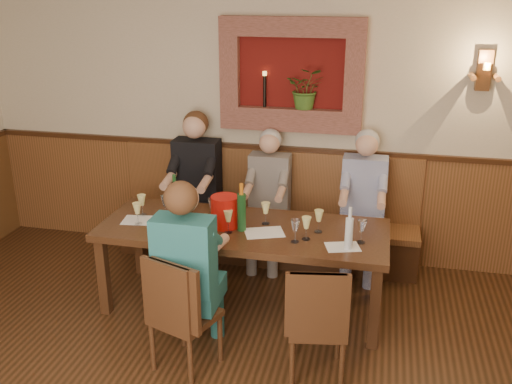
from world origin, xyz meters
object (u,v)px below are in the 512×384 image
person_bench_right (362,217)px  person_chair_front (190,286)px  person_bench_mid (268,211)px  person_bench_left (195,199)px  chair_near_right (316,343)px  chair_near_left (185,335)px  water_bottle (349,233)px  bench (266,229)px  wine_bottle_green_b (175,200)px  spittoon_bucket (225,211)px  wine_bottle_green_a (242,211)px  dining_table (243,235)px

person_bench_right → person_chair_front: (-1.15, -1.62, 0.01)m
person_bench_mid → person_bench_left: bearing=-179.7°
chair_near_right → chair_near_left: bearing=177.6°
chair_near_right → water_bottle: size_ratio=2.63×
bench → wine_bottle_green_b: wine_bottle_green_b is taller
chair_near_right → water_bottle: water_bottle is taller
person_bench_mid → spittoon_bucket: bearing=-102.5°
chair_near_left → wine_bottle_green_b: wine_bottle_green_b is taller
person_bench_left → wine_bottle_green_a: 1.18m
person_bench_right → chair_near_left: bearing=-123.4°
spittoon_bucket → water_bottle: size_ratio=0.77×
chair_near_left → person_chair_front: 0.36m
dining_table → water_bottle: (0.89, -0.23, 0.21)m
chair_near_left → chair_near_right: chair_near_left is taller
person_bench_right → water_bottle: (-0.06, -1.07, 0.30)m
chair_near_left → spittoon_bucket: spittoon_bucket is taller
dining_table → chair_near_right: size_ratio=2.66×
person_bench_left → person_chair_front: person_bench_left is taller
wine_bottle_green_a → water_bottle: wine_bottle_green_a is taller
spittoon_bucket → water_bottle: water_bottle is taller
person_bench_mid → water_bottle: person_bench_mid is taller
person_bench_left → person_bench_mid: person_bench_left is taller
spittoon_bucket → water_bottle: bearing=-11.5°
chair_near_left → chair_near_right: 0.95m
chair_near_right → person_bench_mid: 1.80m
bench → chair_near_left: size_ratio=3.26×
bench → person_bench_mid: person_bench_mid is taller
bench → person_bench_right: bearing=-6.3°
wine_bottle_green_a → dining_table: bearing=94.9°
wine_bottle_green_a → person_bench_mid: bearing=87.8°
chair_near_left → wine_bottle_green_a: 1.09m
spittoon_bucket → wine_bottle_green_a: (0.15, -0.05, 0.03)m
person_bench_left → person_bench_right: size_ratio=1.07×
person_chair_front → spittoon_bucket: (0.06, 0.76, 0.29)m
bench → spittoon_bucket: bearing=-98.8°
wine_bottle_green_a → water_bottle: size_ratio=1.18×
bench → spittoon_bucket: size_ratio=11.33×
dining_table → spittoon_bucket: spittoon_bucket is taller
chair_near_right → spittoon_bucket: bearing=128.8°
person_bench_mid → wine_bottle_green_b: bearing=-129.8°
person_bench_mid → water_bottle: bearing=-51.7°
person_chair_front → water_bottle: bearing=26.6°
chair_near_left → chair_near_right: bearing=27.1°
person_chair_front → bench: bearing=83.2°
chair_near_left → person_bench_right: 2.13m
chair_near_left → wine_bottle_green_b: 1.24m
person_bench_left → spittoon_bucket: size_ratio=5.67×
chair_near_right → person_bench_left: 2.21m
spittoon_bucket → wine_bottle_green_a: size_ratio=0.65×
spittoon_bucket → person_chair_front: bearing=-94.3°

